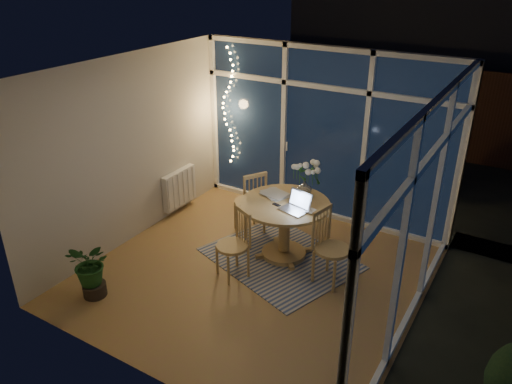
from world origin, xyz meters
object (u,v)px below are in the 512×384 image
at_px(laptop, 294,202).
at_px(potted_plant, 91,269).
at_px(flower_vase, 304,188).
at_px(chair_right, 332,248).
at_px(dining_table, 284,230).
at_px(chair_left, 250,200).
at_px(chair_front, 232,245).

xyz_separation_m(laptop, potted_plant, (-1.73, -1.82, -0.55)).
height_order(laptop, flower_vase, laptop).
bearing_deg(laptop, chair_right, 5.06).
bearing_deg(dining_table, laptop, -35.24).
bearing_deg(chair_right, potted_plant, 138.36).
bearing_deg(chair_left, potted_plant, 12.28).
bearing_deg(chair_right, flower_vase, 61.54).
height_order(chair_left, chair_right, chair_left).
relative_size(chair_right, chair_front, 1.09).
distance_m(flower_vase, potted_plant, 2.87).
bearing_deg(flower_vase, dining_table, -107.53).
xyz_separation_m(dining_table, flower_vase, (0.11, 0.34, 0.51)).
height_order(dining_table, chair_front, chair_front).
bearing_deg(chair_right, chair_left, 81.52).
height_order(dining_table, laptop, laptop).
distance_m(chair_left, laptop, 1.15).
height_order(laptop, potted_plant, laptop).
relative_size(dining_table, chair_right, 1.18).
height_order(dining_table, potted_plant, dining_table).
relative_size(chair_front, potted_plant, 1.21).
xyz_separation_m(chair_left, chair_right, (1.54, -0.57, -0.00)).
bearing_deg(chair_left, chair_right, 100.82).
bearing_deg(flower_vase, chair_front, -112.00).
relative_size(dining_table, chair_front, 1.29).
bearing_deg(dining_table, flower_vase, 72.47).
bearing_deg(dining_table, potted_plant, -128.03).
bearing_deg(flower_vase, chair_left, -179.52).
distance_m(chair_left, chair_front, 1.16).
height_order(chair_left, laptop, laptop).
relative_size(dining_table, laptop, 3.43).
distance_m(chair_right, flower_vase, 0.98).
bearing_deg(chair_left, chair_front, 52.13).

